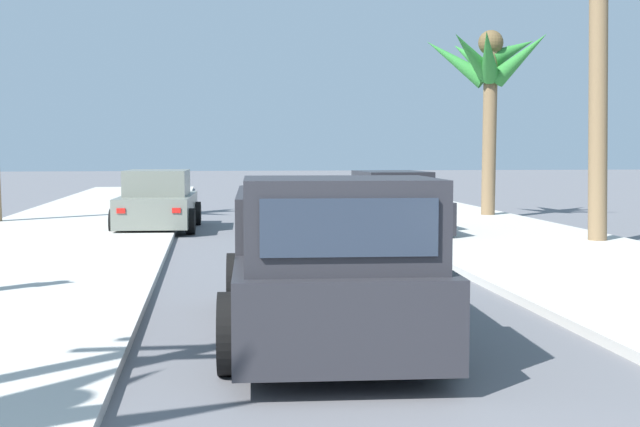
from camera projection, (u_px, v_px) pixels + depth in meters
name	position (u px, v px, depth m)	size (l,w,h in m)	color
sidewalk_left	(16.00, 265.00, 14.72)	(5.03, 60.00, 0.12)	beige
sidewalk_right	(561.00, 256.00, 16.00)	(5.03, 60.00, 0.12)	beige
curb_left	(82.00, 264.00, 14.87)	(0.16, 60.00, 0.10)	silver
curb_right	(504.00, 257.00, 15.86)	(0.16, 60.00, 0.10)	silver
pickup_truck	(326.00, 265.00, 9.13)	(2.40, 5.30, 1.80)	#28282D
car_left_near	(158.00, 202.00, 21.74)	(2.16, 4.32, 1.54)	slate
car_left_mid	(392.00, 206.00, 20.43)	(2.18, 4.33, 1.54)	black
palm_tree_left_fore	(488.00, 68.00, 24.93)	(3.48, 3.69, 5.56)	brown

